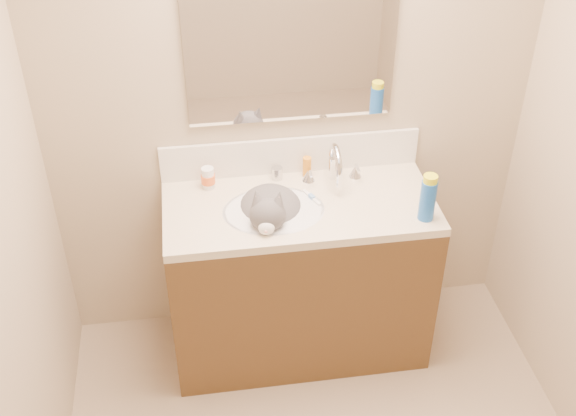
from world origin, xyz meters
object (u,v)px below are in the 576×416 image
object	(u,v)px
basin	(274,223)
faucet	(334,167)
silver_jar	(277,173)
amber_bottle	(307,167)
spray_can	(428,200)
vanity_cabinet	(299,280)
pill_bottle	(208,178)
cat	(271,213)

from	to	relation	value
basin	faucet	bearing A→B (deg)	29.12
silver_jar	amber_bottle	size ratio (longest dim) A/B	0.59
silver_jar	spray_can	world-z (taller)	spray_can
silver_jar	amber_bottle	world-z (taller)	amber_bottle
vanity_cabinet	spray_can	distance (m)	0.77
vanity_cabinet	amber_bottle	bearing A→B (deg)	72.39
pill_bottle	silver_jar	xyz separation A→B (m)	(0.32, 0.02, -0.02)
vanity_cabinet	faucet	distance (m)	0.58
cat	silver_jar	distance (m)	0.24
pill_bottle	faucet	bearing A→B (deg)	-5.30
cat	silver_jar	world-z (taller)	cat
faucet	spray_can	distance (m)	0.46
basin	silver_jar	size ratio (longest dim) A/B	7.66
pill_bottle	amber_bottle	xyz separation A→B (m)	(0.46, 0.03, -0.00)
silver_jar	vanity_cabinet	bearing A→B (deg)	-71.61
vanity_cabinet	cat	world-z (taller)	cat
vanity_cabinet	basin	xyz separation A→B (m)	(-0.12, -0.03, 0.38)
basin	faucet	distance (m)	0.38
basin	silver_jar	distance (m)	0.27
faucet	spray_can	world-z (taller)	faucet
basin	amber_bottle	size ratio (longest dim) A/B	4.53
basin	amber_bottle	distance (m)	0.33
faucet	silver_jar	xyz separation A→B (m)	(-0.25, 0.08, -0.06)
faucet	amber_bottle	xyz separation A→B (m)	(-0.11, 0.08, -0.04)
vanity_cabinet	pill_bottle	bearing A→B (deg)	153.96
vanity_cabinet	pill_bottle	distance (m)	0.66
vanity_cabinet	faucet	bearing A→B (deg)	37.29
faucet	silver_jar	world-z (taller)	faucet
spray_can	basin	bearing A→B (deg)	166.52
silver_jar	faucet	bearing A→B (deg)	-17.13
vanity_cabinet	spray_can	world-z (taller)	spray_can
basin	cat	size ratio (longest dim) A/B	1.03
vanity_cabinet	cat	distance (m)	0.44
faucet	amber_bottle	world-z (taller)	faucet
cat	spray_can	xyz separation A→B (m)	(0.65, -0.17, 0.12)
faucet	pill_bottle	world-z (taller)	faucet
pill_bottle	amber_bottle	bearing A→B (deg)	3.19
basin	pill_bottle	distance (m)	0.37
cat	pill_bottle	bearing A→B (deg)	153.49
vanity_cabinet	silver_jar	bearing A→B (deg)	108.39
silver_jar	spray_can	distance (m)	0.71
basin	pill_bottle	world-z (taller)	pill_bottle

